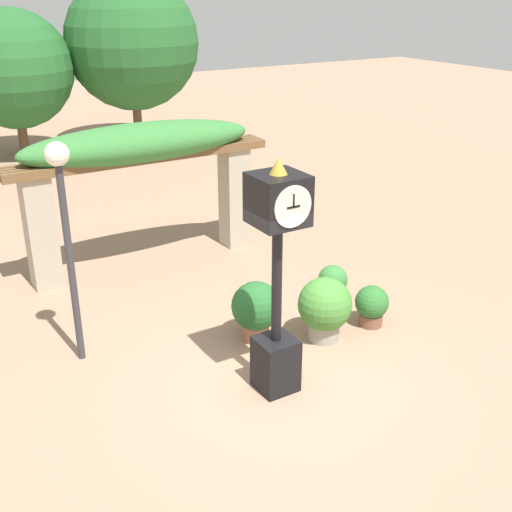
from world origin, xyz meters
The scene contains 9 objects.
ground_plane centered at (0.00, 0.00, 0.00)m, with size 60.00×60.00×0.00m, color #9E7A60.
pedestal_clock centered at (-0.13, -0.16, 1.68)m, with size 0.61×0.66×3.14m.
pergola centered at (0.00, 4.58, 2.05)m, with size 4.91×1.08×2.69m.
potted_plant_near_left centered at (1.97, 1.37, 0.39)m, with size 0.49×0.49×0.70m.
potted_plant_near_right centered at (1.18, 0.54, 0.54)m, with size 0.81×0.81×0.99m.
potted_plant_far_left centered at (0.31, 1.06, 0.52)m, with size 0.74×0.74×0.93m.
potted_plant_far_right centered at (2.07, 0.51, 0.35)m, with size 0.53×0.53×0.66m.
lamp_post centered at (-2.12, 1.91, 2.25)m, with size 0.32×0.32×3.15m.
tree_line centered at (0.98, 14.10, 2.93)m, with size 10.41×4.34×5.34m.
Camera 1 is at (-4.06, -6.17, 4.98)m, focal length 45.00 mm.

